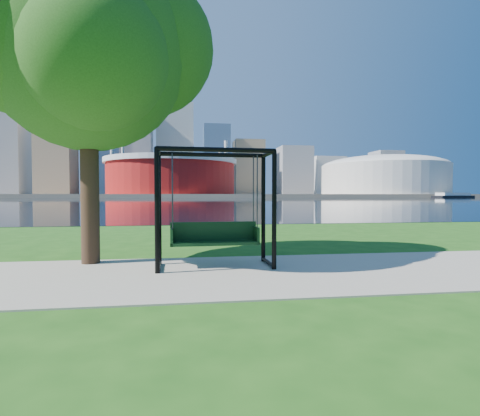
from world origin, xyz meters
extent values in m
plane|color=#1E5114|center=(0.00, 0.00, 0.00)|extent=(900.00, 900.00, 0.00)
cube|color=#9E937F|center=(0.00, -0.50, 0.01)|extent=(120.00, 4.00, 0.03)
cube|color=black|center=(0.00, 102.00, 0.01)|extent=(900.00, 180.00, 0.02)
cube|color=#937F60|center=(0.00, 306.00, 1.00)|extent=(900.00, 228.00, 2.00)
cylinder|color=maroon|center=(-10.00, 235.00, 13.00)|extent=(80.00, 80.00, 22.00)
cylinder|color=silver|center=(-10.00, 235.00, 22.50)|extent=(83.00, 83.00, 3.00)
cylinder|color=silver|center=(22.91, 254.00, 18.00)|extent=(2.00, 2.00, 32.00)
cylinder|color=silver|center=(-42.91, 254.00, 18.00)|extent=(2.00, 2.00, 32.00)
cylinder|color=silver|center=(-42.91, 216.00, 18.00)|extent=(2.00, 2.00, 32.00)
cylinder|color=silver|center=(22.91, 216.00, 18.00)|extent=(2.00, 2.00, 32.00)
cylinder|color=beige|center=(135.00, 235.00, 12.00)|extent=(84.00, 84.00, 20.00)
ellipsoid|color=beige|center=(135.00, 235.00, 21.00)|extent=(84.00, 84.00, 15.12)
cube|color=gray|center=(-140.00, 310.00, 33.00)|extent=(28.00, 28.00, 62.00)
cube|color=#998466|center=(-100.00, 300.00, 46.00)|extent=(26.00, 26.00, 88.00)
cube|color=slate|center=(-70.00, 325.00, 49.50)|extent=(30.00, 24.00, 95.00)
cube|color=gray|center=(-40.00, 305.00, 38.00)|extent=(24.00, 24.00, 72.00)
cube|color=silver|center=(-10.00, 335.00, 42.00)|extent=(32.00, 28.00, 80.00)
cube|color=slate|center=(25.00, 310.00, 31.00)|extent=(22.00, 22.00, 58.00)
cube|color=#998466|center=(55.00, 325.00, 26.00)|extent=(26.00, 26.00, 48.00)
cube|color=gray|center=(95.00, 315.00, 23.00)|extent=(28.00, 24.00, 42.00)
cube|color=silver|center=(135.00, 340.00, 20.00)|extent=(30.00, 26.00, 36.00)
cube|color=gray|center=(185.00, 320.00, 22.00)|extent=(24.00, 24.00, 40.00)
cube|color=#998466|center=(225.00, 335.00, 18.00)|extent=(26.00, 26.00, 32.00)
sphere|color=#998466|center=(-100.00, 300.00, 93.50)|extent=(10.00, 10.00, 10.00)
cylinder|color=black|center=(-1.81, -0.31, 1.28)|extent=(0.10, 0.10, 2.56)
cylinder|color=black|center=(0.64, -0.25, 1.28)|extent=(0.10, 0.10, 2.56)
cylinder|color=black|center=(-1.84, 0.69, 1.28)|extent=(0.10, 0.10, 2.56)
cylinder|color=black|center=(0.61, 0.76, 1.28)|extent=(0.10, 0.10, 2.56)
cylinder|color=black|center=(-0.59, -0.28, 2.56)|extent=(2.45, 0.16, 0.10)
cylinder|color=black|center=(-0.61, 0.72, 2.56)|extent=(2.45, 0.16, 0.10)
cylinder|color=black|center=(-1.82, 0.19, 2.56)|extent=(0.13, 1.00, 0.10)
cylinder|color=black|center=(-1.82, 0.19, 0.09)|extent=(0.11, 1.00, 0.08)
cylinder|color=black|center=(0.62, 0.26, 2.56)|extent=(0.13, 1.00, 0.10)
cylinder|color=black|center=(0.62, 0.26, 0.09)|extent=(0.11, 1.00, 0.08)
cube|color=black|center=(-0.60, 0.22, 0.56)|extent=(1.96, 0.55, 0.07)
cube|color=black|center=(-0.61, 0.44, 0.80)|extent=(1.95, 0.11, 0.42)
cube|color=black|center=(-1.54, 0.20, 0.71)|extent=(0.07, 0.50, 0.38)
cube|color=black|center=(0.34, 0.25, 0.71)|extent=(0.07, 0.50, 0.38)
cylinder|color=#333339|center=(-1.51, -0.01, 1.70)|extent=(0.03, 0.03, 1.61)
cylinder|color=#333339|center=(0.32, 0.04, 1.70)|extent=(0.03, 0.03, 1.61)
cylinder|color=#333339|center=(-1.52, 0.41, 1.70)|extent=(0.03, 0.03, 1.61)
cylinder|color=#333339|center=(0.31, 0.45, 1.70)|extent=(0.03, 0.03, 1.61)
cylinder|color=black|center=(-3.44, 1.09, 2.08)|extent=(0.42, 0.42, 4.16)
sphere|color=#254E17|center=(-3.44, 1.09, 4.92)|extent=(4.54, 4.54, 4.54)
sphere|color=#254E17|center=(-2.21, 1.66, 5.29)|extent=(3.40, 3.40, 3.40)
sphere|color=#254E17|center=(-4.58, 0.71, 5.11)|extent=(3.59, 3.59, 3.59)
sphere|color=#254E17|center=(-3.06, 0.05, 4.44)|extent=(3.03, 3.03, 3.03)
sphere|color=#254E17|center=(-4.01, 2.23, 5.67)|extent=(3.21, 3.21, 3.21)
cube|color=black|center=(149.75, 185.19, 0.57)|extent=(28.55, 14.90, 1.10)
cube|color=white|center=(149.75, 185.19, 1.95)|extent=(22.86, 12.01, 1.66)
camera|label=1|loc=(-1.24, -8.03, 1.63)|focal=28.00mm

